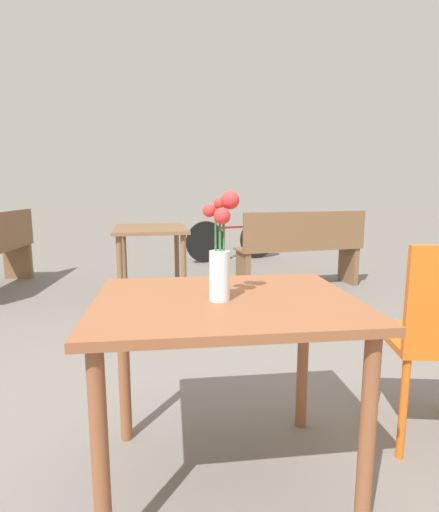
% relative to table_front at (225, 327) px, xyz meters
% --- Properties ---
extents(ground_plane, '(40.00, 40.00, 0.00)m').
position_rel_table_front_xyz_m(ground_plane, '(0.00, -0.00, -0.61)').
color(ground_plane, slate).
extents(table_front, '(0.97, 0.79, 0.71)m').
position_rel_table_front_xyz_m(table_front, '(0.00, 0.00, 0.00)').
color(table_front, brown).
rests_on(table_front, ground_plane).
extents(flower_vase, '(0.12, 0.11, 0.37)m').
position_rel_table_front_xyz_m(flower_vase, '(-0.02, -0.02, 0.26)').
color(flower_vase, silver).
rests_on(flower_vase, table_front).
extents(bench_middle, '(1.44, 0.47, 0.85)m').
position_rel_table_front_xyz_m(bench_middle, '(1.45, 2.71, -0.16)').
color(bench_middle, brown).
rests_on(bench_middle, ground_plane).
extents(table_back, '(0.69, 0.89, 0.73)m').
position_rel_table_front_xyz_m(table_back, '(-0.18, 2.52, 0.00)').
color(table_back, brown).
rests_on(table_back, ground_plane).
extents(bicycle, '(1.47, 0.50, 0.71)m').
position_rel_table_front_xyz_m(bicycle, '(1.12, 4.55, -0.28)').
color(bicycle, black).
rests_on(bicycle, ground_plane).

